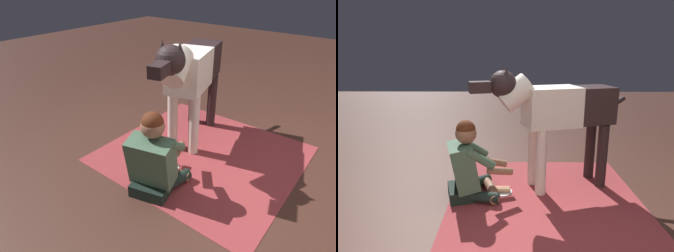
% 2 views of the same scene
% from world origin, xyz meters
% --- Properties ---
extents(ground_plane, '(15.11, 15.11, 0.00)m').
position_xyz_m(ground_plane, '(0.00, 0.00, 0.00)').
color(ground_plane, '#44261D').
extents(area_rug, '(1.91, 1.99, 0.01)m').
position_xyz_m(area_rug, '(-0.10, 0.04, 0.00)').
color(area_rug, '#963337').
rests_on(area_rug, ground).
extents(person_sitting_on_floor, '(0.70, 0.58, 0.81)m').
position_xyz_m(person_sitting_on_floor, '(0.67, -0.01, 0.33)').
color(person_sitting_on_floor, black).
rests_on(person_sitting_on_floor, ground).
extents(large_dog, '(1.67, 0.62, 1.31)m').
position_xyz_m(large_dog, '(-0.23, -0.25, 0.85)').
color(large_dog, silver).
rests_on(large_dog, ground).
extents(hot_dog_on_plate, '(0.21, 0.21, 0.06)m').
position_xyz_m(hot_dog_on_plate, '(0.33, -0.10, 0.03)').
color(hot_dog_on_plate, white).
rests_on(hot_dog_on_plate, ground).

